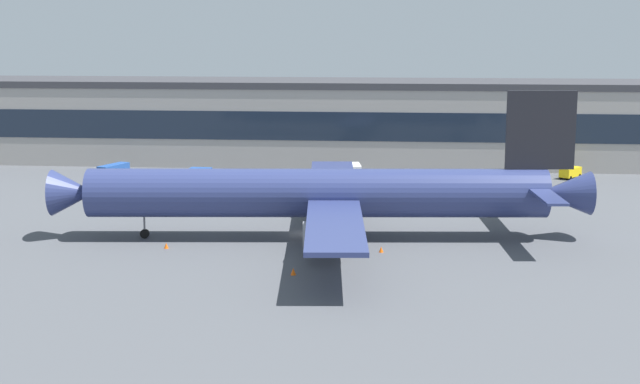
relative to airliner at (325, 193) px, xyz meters
The scene contains 10 objects.
ground_plane 6.51m from the airliner, 140.24° to the left, with size 600.00×600.00×0.00m, color #4C4F54.
terminal_building 61.51m from the airliner, 92.38° to the left, with size 192.33×18.19×15.41m.
airliner is the anchor object (origin of this frame).
follow_me_car 60.42m from the airliner, 51.48° to the left, with size 4.22×4.63×1.85m.
baggage_tug 48.18m from the airliner, 120.69° to the left, with size 3.70×2.27×1.85m.
crew_van 43.47m from the airliner, 88.40° to the left, with size 2.92×5.46×2.55m.
belt_loader 59.04m from the airliner, 132.75° to the left, with size 4.20×6.69×1.95m.
traffic_cone_0 19.81m from the airliner, 159.61° to the right, with size 0.53×0.53×0.67m, color #F2590C.
traffic_cone_1 10.77m from the airliner, 41.70° to the right, with size 0.54×0.54×0.68m, color #F2590C.
traffic_cone_2 17.55m from the airliner, 96.37° to the right, with size 0.59×0.59×0.74m, color #F2590C.
Camera 1 is at (11.64, -109.86, 25.72)m, focal length 51.30 mm.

